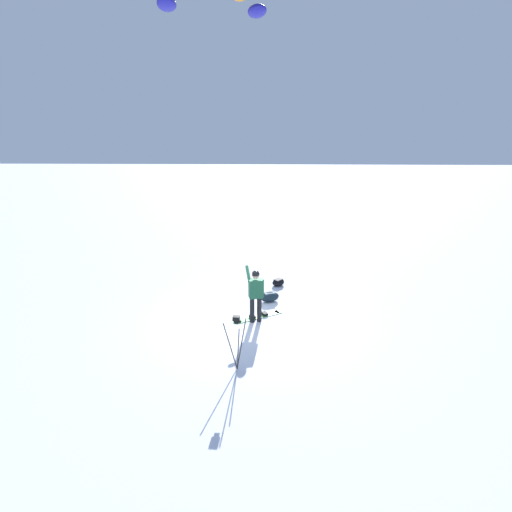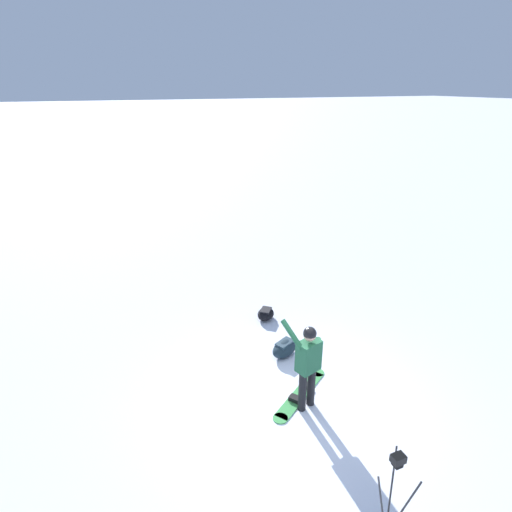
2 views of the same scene
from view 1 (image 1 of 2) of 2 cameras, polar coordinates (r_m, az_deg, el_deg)
name	(u,v)px [view 1 (image 1 of 2)]	position (r m, az deg, el deg)	size (l,w,h in m)	color
ground_plane	(251,320)	(10.94, -0.80, -10.29)	(300.00, 300.00, 0.00)	white
snowboarder	(256,291)	(10.42, -0.06, -5.70)	(0.62, 0.60, 1.66)	black
snowboard	(259,316)	(11.09, 0.42, -9.74)	(1.09, 1.49, 0.10)	#3F994C
gear_bag_large	(278,282)	(13.54, 3.64, -4.26)	(0.65, 0.63, 0.27)	black
camera_tripod	(236,332)	(8.23, -3.19, -12.18)	(0.55, 0.52, 1.37)	#262628
gear_bag_small	(270,297)	(12.12, 2.24, -6.59)	(0.63, 0.76, 0.34)	#192833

